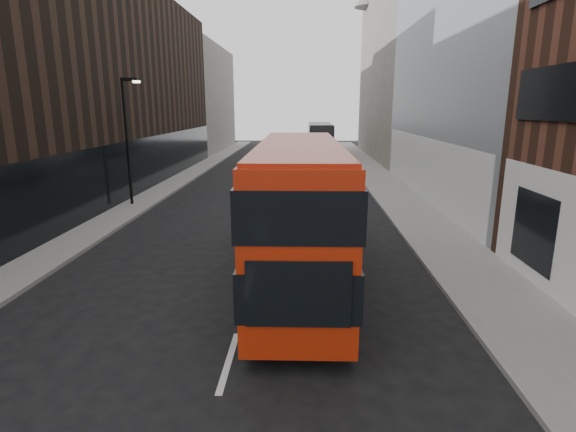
# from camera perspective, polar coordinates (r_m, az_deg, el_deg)

# --- Properties ---
(ground) EXTENTS (140.00, 140.00, 0.00)m
(ground) POSITION_cam_1_polar(r_m,az_deg,el_deg) (9.17, -9.78, -24.33)
(ground) COLOR black
(ground) RESTS_ON ground
(sidewalk_right) EXTENTS (3.00, 80.00, 0.15)m
(sidewalk_right) POSITION_cam_1_polar(r_m,az_deg,el_deg) (33.03, 12.29, 3.75)
(sidewalk_right) COLOR slate
(sidewalk_right) RESTS_ON ground
(sidewalk_left) EXTENTS (2.00, 80.00, 0.15)m
(sidewalk_left) POSITION_cam_1_polar(r_m,az_deg,el_deg) (33.93, -14.49, 3.89)
(sidewalk_left) COLOR slate
(sidewalk_left) RESTS_ON ground
(building_modern_block) EXTENTS (5.03, 22.00, 20.00)m
(building_modern_block) POSITION_cam_1_polar(r_m,az_deg,el_deg) (30.01, 22.74, 20.93)
(building_modern_block) COLOR #9DA3A7
(building_modern_block) RESTS_ON ground
(building_victorian) EXTENTS (6.50, 24.00, 21.00)m
(building_victorian) POSITION_cam_1_polar(r_m,az_deg,el_deg) (52.11, 13.53, 17.82)
(building_victorian) COLOR #69635C
(building_victorian) RESTS_ON ground
(building_left_mid) EXTENTS (5.00, 24.00, 14.00)m
(building_left_mid) POSITION_cam_1_polar(r_m,az_deg,el_deg) (39.34, -18.07, 15.10)
(building_left_mid) COLOR black
(building_left_mid) RESTS_ON ground
(building_left_far) EXTENTS (5.00, 20.00, 13.00)m
(building_left_far) POSITION_cam_1_polar(r_m,az_deg,el_deg) (60.50, -10.77, 14.34)
(building_left_far) COLOR #69635C
(building_left_far) RESTS_ON ground
(street_lamp) EXTENTS (1.06, 0.22, 7.00)m
(street_lamp) POSITION_cam_1_polar(r_m,az_deg,el_deg) (26.97, -19.70, 9.89)
(street_lamp) COLOR black
(street_lamp) RESTS_ON sidewalk_left
(red_bus) EXTENTS (2.79, 11.30, 4.54)m
(red_bus) POSITION_cam_1_polar(r_m,az_deg,el_deg) (14.38, 1.40, 1.28)
(red_bus) COLOR #A11F09
(red_bus) RESTS_ON ground
(grey_bus) EXTENTS (2.74, 11.57, 3.73)m
(grey_bus) POSITION_cam_1_polar(r_m,az_deg,el_deg) (53.34, 4.08, 9.80)
(grey_bus) COLOR black
(grey_bus) RESTS_ON ground
(car_a) EXTENTS (1.87, 3.92, 1.29)m
(car_a) POSITION_cam_1_polar(r_m,az_deg,el_deg) (19.69, 4.07, -0.94)
(car_a) COLOR black
(car_a) RESTS_ON ground
(car_b) EXTENTS (1.63, 4.25, 1.38)m
(car_b) POSITION_cam_1_polar(r_m,az_deg,el_deg) (27.87, 3.69, 3.52)
(car_b) COLOR gray
(car_b) RESTS_ON ground
(car_c) EXTENTS (2.64, 5.43, 1.52)m
(car_c) POSITION_cam_1_polar(r_m,az_deg,el_deg) (31.89, 1.17, 4.96)
(car_c) COLOR black
(car_c) RESTS_ON ground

